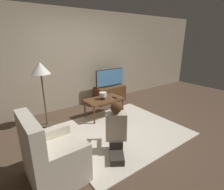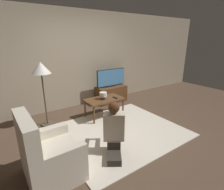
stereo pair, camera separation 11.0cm
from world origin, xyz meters
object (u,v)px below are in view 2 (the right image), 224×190
object	(u,v)px
armchair	(49,157)
floor_lamp	(41,72)
table_lamp	(103,95)
coffee_table	(104,101)
person_kneeling	(114,129)
tv	(111,78)

from	to	relation	value
armchair	floor_lamp	bearing A→B (deg)	-14.97
table_lamp	coffee_table	bearing A→B (deg)	6.45
armchair	coffee_table	bearing A→B (deg)	-54.48
floor_lamp	table_lamp	bearing A→B (deg)	-15.99
floor_lamp	table_lamp	world-z (taller)	floor_lamp
coffee_table	person_kneeling	distance (m)	1.49
floor_lamp	armchair	size ratio (longest dim) A/B	1.44
person_kneeling	table_lamp	distance (m)	1.48
coffee_table	person_kneeling	size ratio (longest dim) A/B	1.00
coffee_table	armchair	size ratio (longest dim) A/B	0.93
coffee_table	floor_lamp	distance (m)	1.56
tv	coffee_table	distance (m)	1.14
floor_lamp	person_kneeling	size ratio (longest dim) A/B	1.55
tv	person_kneeling	distance (m)	2.57
coffee_table	tv	bearing A→B (deg)	46.61
tv	armchair	xyz separation A→B (m)	(-2.45, -2.06, -0.43)
person_kneeling	tv	bearing A→B (deg)	-89.96
floor_lamp	coffee_table	bearing A→B (deg)	-15.53
tv	coffee_table	world-z (taller)	tv
tv	floor_lamp	bearing A→B (deg)	-168.05
armchair	table_lamp	xyz separation A→B (m)	(1.67, 1.26, 0.25)
floor_lamp	table_lamp	distance (m)	1.47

